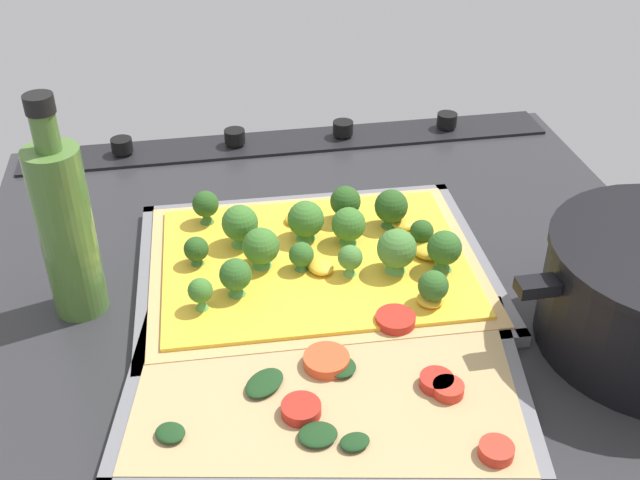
# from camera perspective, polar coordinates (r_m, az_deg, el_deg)

# --- Properties ---
(ground_plane) EXTENTS (0.75, 0.73, 0.03)m
(ground_plane) POSITION_cam_1_polar(r_m,az_deg,el_deg) (0.80, 1.17, -4.33)
(ground_plane) COLOR #28282B
(stove_control_panel) EXTENTS (0.72, 0.07, 0.03)m
(stove_control_panel) POSITION_cam_1_polar(r_m,az_deg,el_deg) (1.07, -2.25, 7.39)
(stove_control_panel) COLOR black
(stove_control_panel) RESTS_ON ground_plane
(baking_tray_front) EXTENTS (0.37, 0.29, 0.01)m
(baking_tray_front) POSITION_cam_1_polar(r_m,az_deg,el_deg) (0.81, -0.39, -2.30)
(baking_tray_front) COLOR slate
(baking_tray_front) RESTS_ON ground_plane
(broccoli_pizza) EXTENTS (0.35, 0.27, 0.06)m
(broccoli_pizza) POSITION_cam_1_polar(r_m,az_deg,el_deg) (0.80, 0.01, -1.09)
(broccoli_pizza) COLOR tan
(broccoli_pizza) RESTS_ON baking_tray_front
(baking_tray_back) EXTENTS (0.38, 0.29, 0.01)m
(baking_tray_back) POSITION_cam_1_polar(r_m,az_deg,el_deg) (0.68, 0.45, -10.78)
(baking_tray_back) COLOR slate
(baking_tray_back) RESTS_ON ground_plane
(veggie_pizza_back) EXTENTS (0.35, 0.26, 0.02)m
(veggie_pizza_back) POSITION_cam_1_polar(r_m,az_deg,el_deg) (0.68, 0.77, -10.42)
(veggie_pizza_back) COLOR tan
(veggie_pizza_back) RESTS_ON baking_tray_back
(oil_bottle) EXTENTS (0.05, 0.05, 0.22)m
(oil_bottle) POSITION_cam_1_polar(r_m,az_deg,el_deg) (0.75, -18.18, 0.90)
(oil_bottle) COLOR #476B2D
(oil_bottle) RESTS_ON ground_plane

